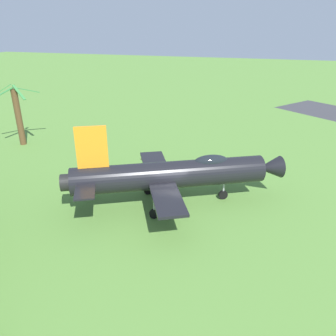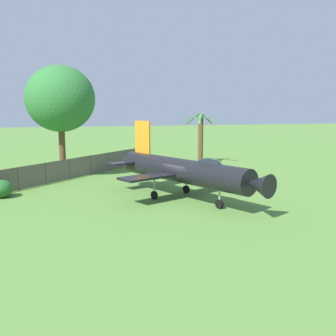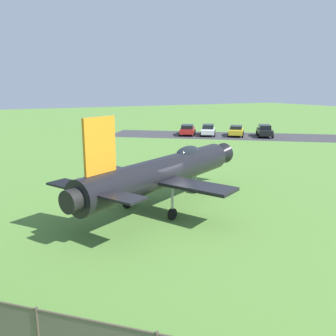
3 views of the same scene
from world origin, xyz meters
TOP-DOWN VIEW (x-y plane):
  - ground_plane at (0.00, 0.00)m, footprint 200.00×200.00m
  - display_jet at (-0.17, 0.34)m, footprint 9.03×13.05m
  - palm_tree at (-6.83, -16.72)m, footprint 4.16×3.80m
  - info_plaque at (-4.30, -3.40)m, footprint 0.67×0.51m

SIDE VIEW (x-z plane):
  - ground_plane at x=0.00m, z-range 0.00..0.00m
  - info_plaque at x=-4.30m, z-range 0.28..1.43m
  - display_jet at x=-0.17m, z-range -0.62..4.77m
  - palm_tree at x=-6.83m, z-range -0.01..5.66m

